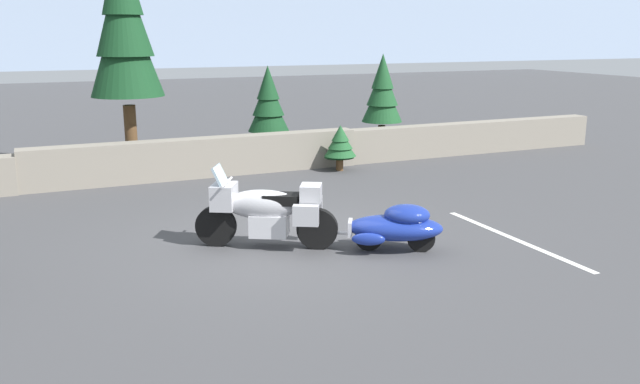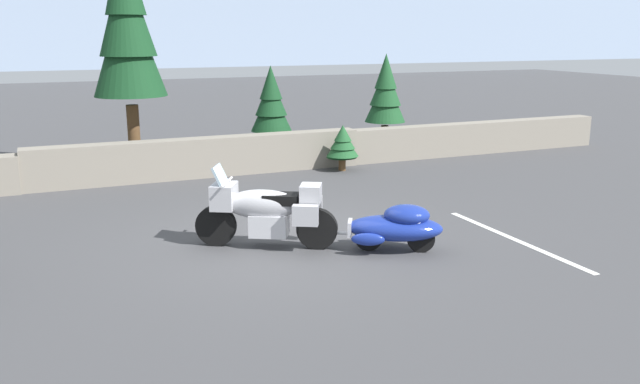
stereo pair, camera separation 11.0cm
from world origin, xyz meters
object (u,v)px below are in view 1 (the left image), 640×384
at_px(pine_tree_secondary, 382,92).
at_px(pine_tree_far_right, 268,102).
at_px(touring_motorcycle, 266,210).
at_px(pine_tree_tall, 123,23).
at_px(car_shaped_trailer, 396,226).

xyz_separation_m(pine_tree_secondary, pine_tree_far_right, (-3.35, 0.12, -0.17)).
bearing_deg(pine_tree_secondary, pine_tree_far_right, 177.98).
bearing_deg(pine_tree_far_right, touring_motorcycle, -109.85).
bearing_deg(touring_motorcycle, pine_tree_tall, 98.79).
distance_m(car_shaped_trailer, pine_tree_secondary, 8.79).
relative_size(touring_motorcycle, pine_tree_far_right, 0.82).
bearing_deg(pine_tree_secondary, pine_tree_tall, 177.95).
height_order(touring_motorcycle, pine_tree_secondary, pine_tree_secondary).
bearing_deg(pine_tree_secondary, touring_motorcycle, -130.93).
bearing_deg(pine_tree_tall, touring_motorcycle, -81.21).
height_order(touring_motorcycle, car_shaped_trailer, touring_motorcycle).
bearing_deg(touring_motorcycle, car_shaped_trailer, -28.97).
height_order(pine_tree_tall, pine_tree_far_right, pine_tree_tall).
relative_size(car_shaped_trailer, pine_tree_far_right, 0.82).
relative_size(touring_motorcycle, pine_tree_tall, 0.36).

